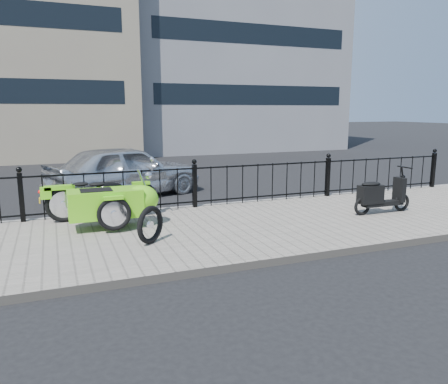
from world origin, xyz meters
name	(u,v)px	position (x,y,z in m)	size (l,w,h in m)	color
ground	(215,226)	(0.00, 0.00, 0.00)	(120.00, 120.00, 0.00)	black
sidewalk	(224,230)	(0.00, -0.50, 0.06)	(30.00, 3.80, 0.12)	gray
curb	(193,208)	(0.00, 1.44, 0.06)	(30.00, 0.10, 0.12)	gray
iron_fence	(195,186)	(0.00, 1.30, 0.59)	(14.11, 0.11, 1.08)	black
building_grey	(225,18)	(7.00, 16.99, 7.50)	(12.00, 8.01, 15.00)	slate
motorcycle_sidecar	(114,201)	(-1.88, 0.34, 0.59)	(2.28, 1.48, 0.98)	black
scooter	(379,196)	(3.39, -0.70, 0.50)	(1.43, 0.42, 0.97)	black
spare_tire	(150,225)	(-1.49, -1.02, 0.43)	(0.63, 0.63, 0.09)	black
sedan_car	(125,171)	(-1.14, 3.65, 0.69)	(1.63, 4.05, 1.38)	silver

